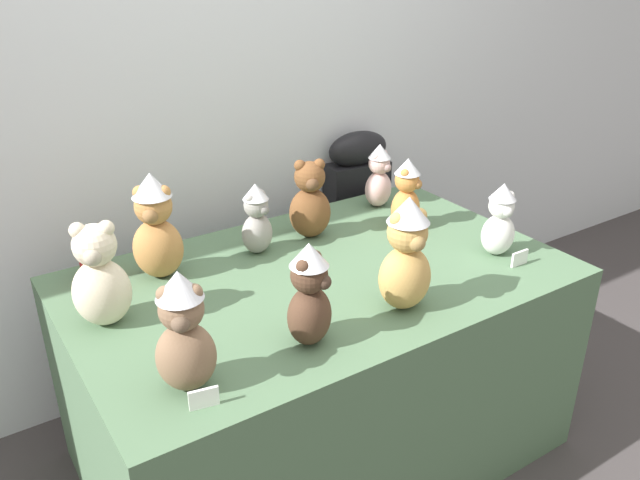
{
  "coord_description": "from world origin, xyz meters",
  "views": [
    {
      "loc": [
        -0.99,
        -1.26,
        1.7
      ],
      "look_at": [
        0.0,
        0.25,
        0.84
      ],
      "focal_mm": 36.08,
      "sensor_mm": 36.0,
      "label": 1
    }
  ],
  "objects_px": {
    "teddy_bear_chestnut": "(310,201)",
    "teddy_bear_mocha": "(184,333)",
    "teddy_bear_ginger": "(406,195)",
    "teddy_bear_snow": "(500,220)",
    "instrument_case": "(356,233)",
    "teddy_bear_caramel": "(156,227)",
    "display_table": "(320,366)",
    "teddy_bear_cocoa": "(310,295)",
    "teddy_bear_ash": "(257,219)",
    "party_cup_red": "(93,261)",
    "teddy_bear_honey": "(406,255)",
    "teddy_bear_blush": "(379,176)",
    "teddy_bear_cream": "(100,278)"
  },
  "relations": [
    {
      "from": "party_cup_red",
      "to": "teddy_bear_cream",
      "type": "bearing_deg",
      "value": -99.4
    },
    {
      "from": "teddy_bear_ash",
      "to": "teddy_bear_honey",
      "type": "bearing_deg",
      "value": -90.37
    },
    {
      "from": "instrument_case",
      "to": "teddy_bear_blush",
      "type": "xyz_separation_m",
      "value": [
        -0.09,
        -0.26,
        0.37
      ]
    },
    {
      "from": "teddy_bear_caramel",
      "to": "party_cup_red",
      "type": "height_order",
      "value": "teddy_bear_caramel"
    },
    {
      "from": "party_cup_red",
      "to": "teddy_bear_caramel",
      "type": "bearing_deg",
      "value": -31.38
    },
    {
      "from": "teddy_bear_cream",
      "to": "teddy_bear_chestnut",
      "type": "height_order",
      "value": "teddy_bear_cream"
    },
    {
      "from": "teddy_bear_caramel",
      "to": "teddy_bear_snow",
      "type": "distance_m",
      "value": 1.12
    },
    {
      "from": "teddy_bear_ash",
      "to": "party_cup_red",
      "type": "relative_size",
      "value": 2.26
    },
    {
      "from": "teddy_bear_ginger",
      "to": "teddy_bear_cocoa",
      "type": "bearing_deg",
      "value": -177.84
    },
    {
      "from": "instrument_case",
      "to": "teddy_bear_mocha",
      "type": "distance_m",
      "value": 1.54
    },
    {
      "from": "instrument_case",
      "to": "teddy_bear_cream",
      "type": "bearing_deg",
      "value": -152.83
    },
    {
      "from": "teddy_bear_ginger",
      "to": "instrument_case",
      "type": "bearing_deg",
      "value": 44.42
    },
    {
      "from": "teddy_bear_blush",
      "to": "party_cup_red",
      "type": "height_order",
      "value": "teddy_bear_blush"
    },
    {
      "from": "teddy_bear_blush",
      "to": "teddy_bear_caramel",
      "type": "distance_m",
      "value": 0.94
    },
    {
      "from": "teddy_bear_mocha",
      "to": "teddy_bear_honey",
      "type": "bearing_deg",
      "value": 25.14
    },
    {
      "from": "instrument_case",
      "to": "teddy_bear_snow",
      "type": "bearing_deg",
      "value": -86.72
    },
    {
      "from": "teddy_bear_caramel",
      "to": "teddy_bear_ash",
      "type": "relative_size",
      "value": 1.39
    },
    {
      "from": "teddy_bear_cocoa",
      "to": "teddy_bear_ash",
      "type": "bearing_deg",
      "value": 47.33
    },
    {
      "from": "teddy_bear_cream",
      "to": "teddy_bear_blush",
      "type": "xyz_separation_m",
      "value": [
        1.16,
        0.27,
        -0.02
      ]
    },
    {
      "from": "teddy_bear_ash",
      "to": "teddy_bear_chestnut",
      "type": "relative_size",
      "value": 0.86
    },
    {
      "from": "teddy_bear_cocoa",
      "to": "teddy_bear_snow",
      "type": "distance_m",
      "value": 0.82
    },
    {
      "from": "display_table",
      "to": "teddy_bear_cocoa",
      "type": "bearing_deg",
      "value": -127.32
    },
    {
      "from": "teddy_bear_ash",
      "to": "teddy_bear_mocha",
      "type": "relative_size",
      "value": 0.79
    },
    {
      "from": "teddy_bear_caramel",
      "to": "party_cup_red",
      "type": "distance_m",
      "value": 0.24
    },
    {
      "from": "instrument_case",
      "to": "teddy_bear_snow",
      "type": "height_order",
      "value": "teddy_bear_snow"
    },
    {
      "from": "teddy_bear_ash",
      "to": "party_cup_red",
      "type": "xyz_separation_m",
      "value": [
        -0.52,
        0.13,
        -0.07
      ]
    },
    {
      "from": "display_table",
      "to": "teddy_bear_ash",
      "type": "relative_size",
      "value": 6.31
    },
    {
      "from": "teddy_bear_snow",
      "to": "party_cup_red",
      "type": "xyz_separation_m",
      "value": [
        -1.19,
        0.58,
        -0.07
      ]
    },
    {
      "from": "teddy_bear_cocoa",
      "to": "teddy_bear_mocha",
      "type": "relative_size",
      "value": 0.93
    },
    {
      "from": "teddy_bear_snow",
      "to": "teddy_bear_blush",
      "type": "bearing_deg",
      "value": 111.04
    },
    {
      "from": "instrument_case",
      "to": "teddy_bear_caramel",
      "type": "distance_m",
      "value": 1.16
    },
    {
      "from": "display_table",
      "to": "teddy_bear_mocha",
      "type": "distance_m",
      "value": 0.83
    },
    {
      "from": "teddy_bear_chestnut",
      "to": "display_table",
      "type": "bearing_deg",
      "value": -94.24
    },
    {
      "from": "instrument_case",
      "to": "teddy_bear_ash",
      "type": "xyz_separation_m",
      "value": [
        -0.69,
        -0.36,
        0.36
      ]
    },
    {
      "from": "teddy_bear_cream",
      "to": "teddy_bear_mocha",
      "type": "xyz_separation_m",
      "value": [
        0.08,
        -0.39,
        0.01
      ]
    },
    {
      "from": "teddy_bear_chestnut",
      "to": "teddy_bear_mocha",
      "type": "xyz_separation_m",
      "value": [
        -0.7,
        -0.56,
        0.02
      ]
    },
    {
      "from": "teddy_bear_blush",
      "to": "party_cup_red",
      "type": "bearing_deg",
      "value": 163.42
    },
    {
      "from": "teddy_bear_mocha",
      "to": "teddy_bear_ginger",
      "type": "bearing_deg",
      "value": 47.66
    },
    {
      "from": "teddy_bear_ginger",
      "to": "teddy_bear_snow",
      "type": "xyz_separation_m",
      "value": [
        0.12,
        -0.34,
        -0.01
      ]
    },
    {
      "from": "teddy_bear_cream",
      "to": "teddy_bear_mocha",
      "type": "height_order",
      "value": "teddy_bear_mocha"
    },
    {
      "from": "teddy_bear_caramel",
      "to": "teddy_bear_chestnut",
      "type": "xyz_separation_m",
      "value": [
        0.56,
        -0.01,
        -0.03
      ]
    },
    {
      "from": "teddy_bear_cream",
      "to": "teddy_bear_snow",
      "type": "relative_size",
      "value": 1.21
    },
    {
      "from": "teddy_bear_ginger",
      "to": "teddy_bear_blush",
      "type": "xyz_separation_m",
      "value": [
        0.05,
        0.22,
        -0.01
      ]
    },
    {
      "from": "teddy_bear_snow",
      "to": "instrument_case",
      "type": "bearing_deg",
      "value": 102.75
    },
    {
      "from": "teddy_bear_chestnut",
      "to": "teddy_bear_ginger",
      "type": "bearing_deg",
      "value": 1.02
    },
    {
      "from": "display_table",
      "to": "teddy_bear_ash",
      "type": "distance_m",
      "value": 0.55
    },
    {
      "from": "teddy_bear_mocha",
      "to": "display_table",
      "type": "bearing_deg",
      "value": 52.74
    },
    {
      "from": "teddy_bear_cocoa",
      "to": "teddy_bear_snow",
      "type": "relative_size",
      "value": 1.15
    },
    {
      "from": "teddy_bear_caramel",
      "to": "teddy_bear_honey",
      "type": "relative_size",
      "value": 1.0
    },
    {
      "from": "teddy_bear_chestnut",
      "to": "teddy_bear_snow",
      "type": "relative_size",
      "value": 1.14
    }
  ]
}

